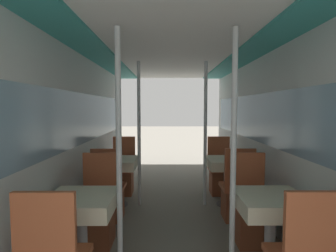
# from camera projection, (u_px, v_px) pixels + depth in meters

# --- Properties ---
(wall_left) EXTENTS (0.05, 6.61, 2.25)m
(wall_left) POSITION_uv_depth(u_px,v_px,m) (74.00, 138.00, 3.29)
(wall_left) COLOR silver
(wall_left) RESTS_ON ground_plane
(wall_right) EXTENTS (0.05, 6.61, 2.25)m
(wall_right) POSITION_uv_depth(u_px,v_px,m) (272.00, 138.00, 3.31)
(wall_right) COLOR silver
(wall_right) RESTS_ON ground_plane
(ceiling_panel) EXTENTS (2.51, 6.61, 0.07)m
(ceiling_panel) POSITION_uv_depth(u_px,v_px,m) (174.00, 47.00, 3.22)
(ceiling_panel) COLOR white
(ceiling_panel) RESTS_ON wall_left
(dining_table_left_0) EXTENTS (0.61, 0.61, 0.74)m
(dining_table_left_0) POSITION_uv_depth(u_px,v_px,m) (81.00, 208.00, 2.39)
(dining_table_left_0) COLOR #4C4C51
(dining_table_left_0) RESTS_ON ground_plane
(chair_left_far_0) EXTENTS (0.40, 0.40, 1.01)m
(chair_left_far_0) POSITION_uv_depth(u_px,v_px,m) (98.00, 216.00, 2.96)
(chair_left_far_0) COLOR brown
(chair_left_far_0) RESTS_ON ground_plane
(support_pole_left_0) EXTENTS (0.05, 0.05, 2.25)m
(support_pole_left_0) POSITION_uv_depth(u_px,v_px,m) (119.00, 154.00, 2.36)
(support_pole_left_0) COLOR silver
(support_pole_left_0) RESTS_ON ground_plane
(dining_table_left_1) EXTENTS (0.61, 0.61, 0.74)m
(dining_table_left_1) POSITION_uv_depth(u_px,v_px,m) (117.00, 166.00, 4.11)
(dining_table_left_1) COLOR #4C4C51
(dining_table_left_1) RESTS_ON ground_plane
(chair_left_near_1) EXTENTS (0.40, 0.40, 1.01)m
(chair_left_near_1) POSITION_uv_depth(u_px,v_px,m) (110.00, 198.00, 3.58)
(chair_left_near_1) COLOR brown
(chair_left_near_1) RESTS_ON ground_plane
(chair_left_far_1) EXTENTS (0.40, 0.40, 1.01)m
(chair_left_far_1) POSITION_uv_depth(u_px,v_px,m) (123.00, 176.00, 4.68)
(chair_left_far_1) COLOR brown
(chair_left_far_1) RESTS_ON ground_plane
(support_pole_left_1) EXTENTS (0.05, 0.05, 2.25)m
(support_pole_left_1) POSITION_uv_depth(u_px,v_px,m) (139.00, 134.00, 4.07)
(support_pole_left_1) COLOR silver
(support_pole_left_1) RESTS_ON ground_plane
(dining_table_right_0) EXTENTS (0.61, 0.61, 0.74)m
(dining_table_right_0) POSITION_uv_depth(u_px,v_px,m) (271.00, 207.00, 2.40)
(dining_table_right_0) COLOR #4C4C51
(dining_table_right_0) RESTS_ON ground_plane
(chair_right_far_0) EXTENTS (0.40, 0.40, 1.01)m
(chair_right_far_0) POSITION_uv_depth(u_px,v_px,m) (251.00, 216.00, 2.97)
(chair_right_far_0) COLOR brown
(chair_right_far_0) RESTS_ON ground_plane
(support_pole_right_0) EXTENTS (0.05, 0.05, 2.25)m
(support_pole_right_0) POSITION_uv_depth(u_px,v_px,m) (233.00, 154.00, 2.36)
(support_pole_right_0) COLOR silver
(support_pole_right_0) RESTS_ON ground_plane
(dining_table_right_1) EXTENTS (0.61, 0.61, 0.74)m
(dining_table_right_1) POSITION_uv_depth(u_px,v_px,m) (227.00, 166.00, 4.12)
(dining_table_right_1) COLOR #4C4C51
(dining_table_right_1) RESTS_ON ground_plane
(chair_right_near_1) EXTENTS (0.40, 0.40, 1.01)m
(chair_right_near_1) POSITION_uv_depth(u_px,v_px,m) (236.00, 198.00, 3.59)
(chair_right_near_1) COLOR brown
(chair_right_near_1) RESTS_ON ground_plane
(chair_right_far_1) EXTENTS (0.40, 0.40, 1.01)m
(chair_right_far_1) POSITION_uv_depth(u_px,v_px,m) (220.00, 176.00, 4.69)
(chair_right_far_1) COLOR brown
(chair_right_far_1) RESTS_ON ground_plane
(support_pole_right_1) EXTENTS (0.05, 0.05, 2.25)m
(support_pole_right_1) POSITION_uv_depth(u_px,v_px,m) (205.00, 134.00, 4.08)
(support_pole_right_1) COLOR silver
(support_pole_right_1) RESTS_ON ground_plane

